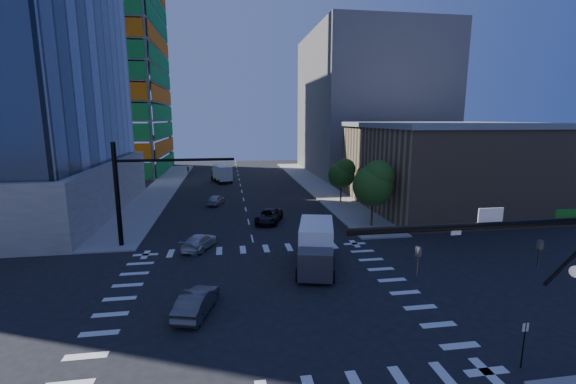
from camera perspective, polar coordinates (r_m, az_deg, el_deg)
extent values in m
plane|color=black|center=(25.35, -3.46, -15.08)|extent=(160.00, 160.00, 0.00)
cube|color=silver|center=(25.35, -3.46, -15.07)|extent=(20.00, 20.00, 0.01)
cube|color=gray|center=(65.32, 4.02, 1.11)|extent=(5.00, 60.00, 0.15)
cube|color=gray|center=(64.50, -18.17, 0.47)|extent=(5.00, 60.00, 0.15)
cube|color=#188636|center=(86.71, -18.47, 19.21)|extent=(0.12, 24.00, 49.00)
cube|color=#CC620C|center=(77.62, -29.82, 19.43)|extent=(24.00, 0.12, 49.00)
cube|color=#8D7252|center=(52.64, 22.08, 3.41)|extent=(20.00, 22.00, 10.00)
cube|color=slate|center=(52.29, 22.50, 9.18)|extent=(20.50, 22.50, 0.60)
cube|color=slate|center=(83.04, 11.78, 12.63)|extent=(24.00, 30.00, 28.00)
cylinder|color=black|center=(14.57, 27.69, -4.40)|extent=(10.00, 0.24, 0.24)
imported|color=black|center=(16.11, 33.11, -7.63)|extent=(0.16, 0.20, 1.00)
imported|color=black|center=(13.58, 18.65, -9.64)|extent=(0.16, 0.20, 1.00)
cube|color=white|center=(14.49, 27.81, -3.07)|extent=(0.90, 0.04, 0.50)
cube|color=#0B5115|center=(16.46, 36.20, -2.56)|extent=(1.10, 0.04, 0.28)
sphere|color=white|center=(17.84, 36.87, -9.42)|extent=(0.44, 0.44, 0.44)
cylinder|color=black|center=(36.05, -23.97, -0.37)|extent=(0.40, 0.40, 9.00)
cylinder|color=black|center=(34.66, -16.31, 4.57)|extent=(10.00, 0.24, 0.24)
imported|color=black|center=(34.68, -14.58, 2.83)|extent=(0.16, 0.20, 1.00)
cylinder|color=#382316|center=(40.70, 12.31, -3.33)|extent=(0.20, 0.20, 2.27)
sphere|color=#184C14|center=(40.07, 12.49, 0.96)|extent=(4.16, 4.16, 4.16)
sphere|color=#3D6722|center=(39.80, 13.24, 2.28)|extent=(3.25, 3.25, 3.25)
cylinder|color=#382316|center=(51.90, 7.83, -0.33)|extent=(0.20, 0.20, 1.92)
sphere|color=#184C14|center=(51.47, 7.91, 2.52)|extent=(3.52, 3.52, 3.52)
sphere|color=#3D6722|center=(51.19, 8.46, 3.39)|extent=(2.75, 2.75, 2.75)
cylinder|color=black|center=(21.25, 31.49, -18.85)|extent=(0.06, 0.06, 2.20)
cube|color=silver|center=(20.84, 31.75, -16.68)|extent=(0.30, 0.03, 0.40)
imported|color=black|center=(41.72, -2.83, -3.58)|extent=(3.83, 5.52, 1.40)
imported|color=silver|center=(34.30, -12.92, -7.16)|extent=(3.39, 4.71, 1.27)
imported|color=#ACB0B4|center=(51.05, -10.64, -1.14)|extent=(2.58, 4.09, 1.30)
imported|color=#454549|center=(23.59, -13.37, -15.54)|extent=(2.59, 4.51, 1.40)
cube|color=white|center=(28.74, 4.17, -7.69)|extent=(3.63, 5.58, 2.67)
cube|color=#3B3B42|center=(28.96, 4.15, -8.94)|extent=(2.74, 2.36, 1.95)
cube|color=silver|center=(69.01, -9.89, 2.93)|extent=(3.46, 5.12, 2.43)
cube|color=#3B3B42|center=(69.10, -9.87, 2.43)|extent=(2.54, 2.22, 1.78)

